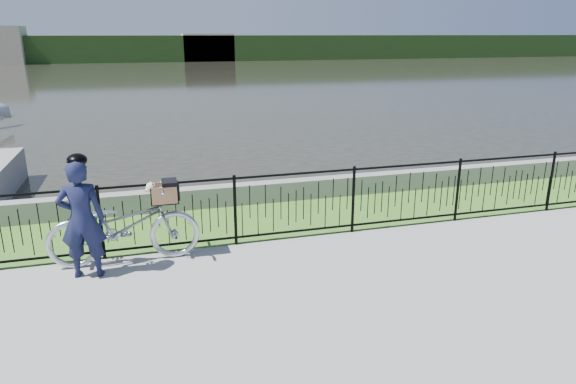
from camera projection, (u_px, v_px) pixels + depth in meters
name	position (u px, v px, depth m)	size (l,w,h in m)	color
ground	(330.00, 281.00, 7.02)	(120.00, 120.00, 0.00)	gray
grass_strip	(280.00, 218.00, 9.41)	(60.00, 2.00, 0.01)	#427524
water	(172.00, 80.00, 37.33)	(120.00, 120.00, 0.00)	#27271E
quay_wall	(267.00, 192.00, 10.27)	(60.00, 0.30, 0.40)	gray
fence	(296.00, 205.00, 8.32)	(14.00, 0.06, 1.15)	black
far_treeline	(156.00, 48.00, 61.69)	(120.00, 6.00, 3.00)	#244219
far_building_right	(208.00, 47.00, 61.85)	(6.00, 3.00, 3.20)	#B2A48F
bicycle_rig	(125.00, 225.00, 7.44)	(2.15, 0.75, 1.22)	#B6BBC3
cyclist	(81.00, 217.00, 6.93)	(0.64, 0.46, 1.74)	#131736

